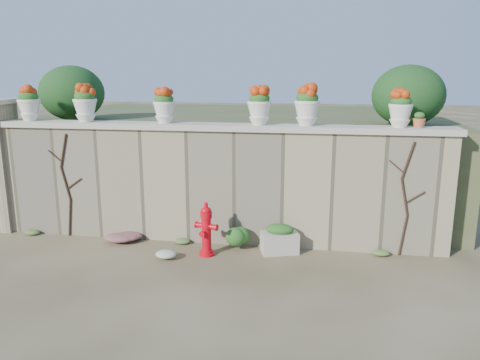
% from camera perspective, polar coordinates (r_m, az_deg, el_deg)
% --- Properties ---
extents(ground, '(80.00, 80.00, 0.00)m').
position_cam_1_polar(ground, '(6.95, -6.51, -12.31)').
color(ground, '#483C24').
rests_on(ground, ground).
extents(stone_wall, '(8.00, 0.40, 2.00)m').
position_cam_1_polar(stone_wall, '(8.27, -3.32, -0.75)').
color(stone_wall, '#968964').
rests_on(stone_wall, ground).
extents(wall_cap, '(8.10, 0.52, 0.10)m').
position_cam_1_polar(wall_cap, '(8.09, -3.42, 6.49)').
color(wall_cap, beige).
rests_on(wall_cap, stone_wall).
extents(raised_fill, '(9.00, 6.00, 2.00)m').
position_cam_1_polar(raised_fill, '(11.35, 0.19, 3.04)').
color(raised_fill, '#384C23').
rests_on(raised_fill, ground).
extents(back_shrub_left, '(1.30, 1.30, 1.10)m').
position_cam_1_polar(back_shrub_left, '(10.32, -19.80, 9.96)').
color(back_shrub_left, '#143814').
rests_on(back_shrub_left, raised_fill).
extents(back_shrub_right, '(1.30, 1.30, 1.10)m').
position_cam_1_polar(back_shrub_right, '(9.19, 19.81, 9.67)').
color(back_shrub_right, '#143814').
rests_on(back_shrub_right, raised_fill).
extents(vine_left, '(0.60, 0.04, 1.91)m').
position_cam_1_polar(vine_left, '(9.04, -20.42, -0.44)').
color(vine_left, black).
rests_on(vine_left, ground).
extents(vine_right, '(0.60, 0.04, 1.91)m').
position_cam_1_polar(vine_right, '(8.00, 19.51, -2.03)').
color(vine_right, black).
rests_on(vine_right, ground).
extents(fire_hydrant, '(0.39, 0.28, 0.91)m').
position_cam_1_polar(fire_hydrant, '(7.73, -4.13, -5.96)').
color(fire_hydrant, red).
rests_on(fire_hydrant, ground).
extents(planter_box, '(0.68, 0.52, 0.50)m').
position_cam_1_polar(planter_box, '(7.92, 4.85, -7.22)').
color(planter_box, beige).
rests_on(planter_box, ground).
extents(green_shrub, '(0.57, 0.51, 0.54)m').
position_cam_1_polar(green_shrub, '(7.99, -0.73, -6.70)').
color(green_shrub, '#1E5119').
rests_on(green_shrub, ground).
extents(magenta_clump, '(0.82, 0.55, 0.22)m').
position_cam_1_polar(magenta_clump, '(8.65, -13.97, -6.67)').
color(magenta_clump, '#AF2363').
rests_on(magenta_clump, ground).
extents(white_flowers, '(0.54, 0.43, 0.19)m').
position_cam_1_polar(white_flowers, '(7.81, -9.04, -8.69)').
color(white_flowers, white).
rests_on(white_flowers, ground).
extents(urn_pot_0, '(0.40, 0.40, 0.62)m').
position_cam_1_polar(urn_pot_0, '(9.40, -24.33, 8.49)').
color(urn_pot_0, silver).
rests_on(urn_pot_0, wall_cap).
extents(urn_pot_1, '(0.41, 0.41, 0.65)m').
position_cam_1_polar(urn_pot_1, '(8.85, -18.37, 8.84)').
color(urn_pot_1, silver).
rests_on(urn_pot_1, wall_cap).
extents(urn_pot_2, '(0.38, 0.38, 0.60)m').
position_cam_1_polar(urn_pot_2, '(8.28, -9.22, 8.90)').
color(urn_pot_2, silver).
rests_on(urn_pot_2, wall_cap).
extents(urn_pot_3, '(0.40, 0.40, 0.63)m').
position_cam_1_polar(urn_pot_3, '(7.91, 2.36, 9.00)').
color(urn_pot_3, silver).
rests_on(urn_pot_3, wall_cap).
extents(urn_pot_4, '(0.42, 0.42, 0.66)m').
position_cam_1_polar(urn_pot_4, '(7.86, 8.17, 8.95)').
color(urn_pot_4, silver).
rests_on(urn_pot_4, wall_cap).
extents(urn_pot_5, '(0.38, 0.38, 0.60)m').
position_cam_1_polar(urn_pot_5, '(7.97, 18.99, 8.21)').
color(urn_pot_5, silver).
rests_on(urn_pot_5, wall_cap).
extents(terracotta_pot, '(0.20, 0.20, 0.24)m').
position_cam_1_polar(terracotta_pot, '(8.04, 21.00, 6.77)').
color(terracotta_pot, '#B95E38').
rests_on(terracotta_pot, wall_cap).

